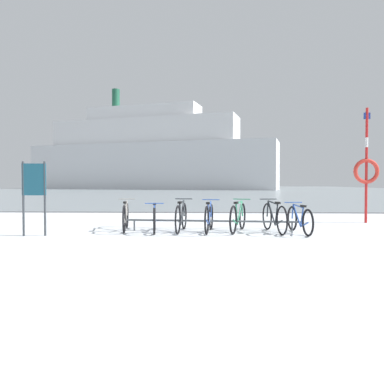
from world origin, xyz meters
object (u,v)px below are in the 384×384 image
at_px(bicycle_2, 181,217).
at_px(bicycle_6, 300,220).
at_px(bicycle_1, 154,218).
at_px(ferry_ship, 148,155).
at_px(bicycle_3, 209,218).
at_px(rescue_post, 366,169).
at_px(bicycle_0, 126,216).
at_px(bicycle_5, 274,217).
at_px(info_sign, 34,186).
at_px(bicycle_4, 238,217).

height_order(bicycle_2, bicycle_6, bicycle_2).
distance_m(bicycle_1, ferry_ship, 62.90).
bearing_deg(bicycle_1, ferry_ship, 99.00).
height_order(bicycle_3, bicycle_6, bicycle_3).
bearing_deg(bicycle_1, bicycle_2, 1.65).
xyz_separation_m(bicycle_2, rescue_post, (5.64, 2.36, 1.32)).
bearing_deg(rescue_post, bicycle_3, -153.83).
bearing_deg(bicycle_3, bicycle_0, 173.10).
distance_m(bicycle_5, bicycle_6, 0.62).
height_order(bicycle_0, ferry_ship, ferry_ship).
bearing_deg(info_sign, bicycle_4, 10.91).
relative_size(bicycle_1, rescue_post, 0.48).
xyz_separation_m(bicycle_1, ferry_ship, (-9.79, 61.82, 6.18)).
height_order(info_sign, ferry_ship, ferry_ship).
height_order(bicycle_3, info_sign, info_sign).
bearing_deg(bicycle_2, ferry_ship, 99.62).
height_order(bicycle_4, bicycle_6, bicycle_4).
distance_m(bicycle_2, info_sign, 3.62).
relative_size(bicycle_0, rescue_post, 0.49).
distance_m(bicycle_5, ferry_ship, 63.46).
xyz_separation_m(bicycle_6, rescue_post, (2.70, 2.59, 1.35)).
distance_m(rescue_post, ferry_ship, 61.78).
distance_m(bicycle_2, ferry_ship, 62.98).
xyz_separation_m(bicycle_2, ferry_ship, (-10.48, 61.80, 6.15)).
height_order(bicycle_3, bicycle_5, bicycle_5).
distance_m(bicycle_1, rescue_post, 6.89).
xyz_separation_m(bicycle_3, info_sign, (-4.13, -0.82, 0.80)).
bearing_deg(bicycle_0, bicycle_3, -6.90).
relative_size(bicycle_6, ferry_ship, 0.03).
xyz_separation_m(bicycle_4, rescue_post, (4.19, 2.30, 1.32)).
xyz_separation_m(rescue_post, ferry_ship, (-16.12, 59.44, 4.83)).
xyz_separation_m(bicycle_6, info_sign, (-6.37, -0.65, 0.83)).
bearing_deg(rescue_post, bicycle_5, -143.92).
distance_m(bicycle_0, bicycle_1, 0.82).
height_order(bicycle_2, bicycle_5, bicycle_2).
relative_size(bicycle_3, bicycle_6, 0.99).
bearing_deg(bicycle_6, bicycle_5, 162.25).
bearing_deg(bicycle_2, bicycle_6, -4.41).
bearing_deg(bicycle_3, info_sign, -168.81).
distance_m(bicycle_4, info_sign, 5.03).
bearing_deg(bicycle_4, bicycle_3, -170.68).
bearing_deg(bicycle_2, bicycle_5, -0.92).
distance_m(bicycle_5, rescue_post, 4.28).
relative_size(bicycle_2, bicycle_4, 0.99).
height_order(bicycle_3, ferry_ship, ferry_ship).
height_order(bicycle_5, ferry_ship, ferry_ship).
bearing_deg(bicycle_5, info_sign, -171.68).
xyz_separation_m(bicycle_1, bicycle_3, (1.40, -0.04, 0.02)).
bearing_deg(bicycle_5, ferry_ship, 101.73).
bearing_deg(bicycle_3, bicycle_5, 0.94).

